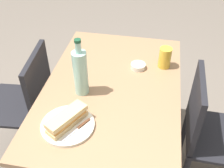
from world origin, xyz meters
The scene contains 10 objects.
ground_plane centered at (0.00, 0.00, 0.00)m, with size 8.00×8.00×0.00m, color #6B6056.
dining_table centered at (0.00, 0.00, 0.62)m, with size 1.16×0.76×0.74m.
chair_far centered at (0.00, 0.58, 0.49)m, with size 0.41×0.41×0.86m.
chair_near centered at (-0.04, -0.58, 0.49)m, with size 0.43×0.43×0.86m.
plate_near centered at (0.33, -0.16, 0.75)m, with size 0.26×0.26×0.01m, color silver.
baguette_sandwich_near centered at (0.33, -0.16, 0.79)m, with size 0.22×0.17×0.07m.
knife_near centered at (0.35, -0.10, 0.76)m, with size 0.16×0.10×0.01m.
water_bottle centered at (0.07, -0.15, 0.88)m, with size 0.08×0.08×0.33m.
beer_glass centered at (-0.25, 0.28, 0.80)m, with size 0.08×0.08×0.13m, color gold.
olive_bowl centered at (-0.20, 0.12, 0.76)m, with size 0.09×0.09×0.03m, color silver.
Camera 1 is at (1.15, 0.21, 1.73)m, focal length 43.34 mm.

